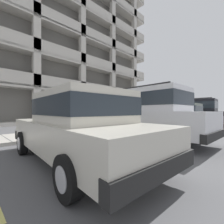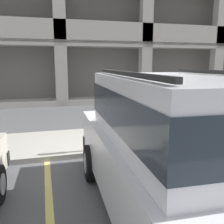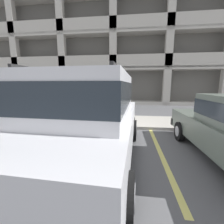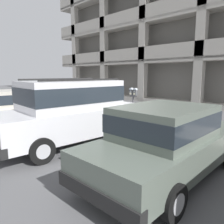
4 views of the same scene
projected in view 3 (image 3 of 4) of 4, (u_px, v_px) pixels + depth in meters
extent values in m
cube|color=#565659|center=(109.00, 131.00, 5.88)|extent=(80.00, 80.00, 0.10)
cube|color=#ADA89E|center=(113.00, 121.00, 7.13)|extent=(40.00, 2.20, 0.12)
cube|color=#606060|center=(35.00, 117.00, 7.61)|extent=(0.03, 2.16, 0.00)
cube|color=#606060|center=(113.00, 120.00, 7.12)|extent=(0.03, 2.16, 0.00)
cube|color=#606060|center=(202.00, 122.00, 6.64)|extent=(0.03, 2.16, 0.00)
cube|color=#DBD16B|center=(51.00, 141.00, 4.71)|extent=(0.12, 4.80, 0.01)
cube|color=#DBD16B|center=(158.00, 147.00, 4.31)|extent=(0.12, 4.80, 0.01)
cube|color=silver|center=(92.00, 130.00, 3.42)|extent=(2.05, 4.78, 0.80)
cube|color=silver|center=(90.00, 95.00, 3.23)|extent=(1.75, 2.98, 0.84)
cube|color=#232B33|center=(90.00, 94.00, 3.22)|extent=(1.77, 3.01, 0.46)
cube|color=black|center=(110.00, 119.00, 5.71)|extent=(1.88, 0.24, 0.24)
cube|color=silver|center=(125.00, 110.00, 5.60)|extent=(0.24, 0.04, 0.14)
cube|color=silver|center=(96.00, 110.00, 5.79)|extent=(0.24, 0.04, 0.14)
cylinder|color=black|center=(133.00, 130.00, 4.76)|extent=(0.23, 0.67, 0.66)
cylinder|color=#B2B2B7|center=(133.00, 130.00, 4.76)|extent=(0.24, 0.37, 0.36)
cylinder|color=black|center=(79.00, 128.00, 5.06)|extent=(0.23, 0.67, 0.66)
cylinder|color=#B2B2B7|center=(79.00, 128.00, 5.06)|extent=(0.24, 0.37, 0.36)
cylinder|color=black|center=(126.00, 197.00, 1.93)|extent=(0.23, 0.67, 0.66)
cylinder|color=#B2B2B7|center=(126.00, 197.00, 1.93)|extent=(0.24, 0.37, 0.36)
cylinder|color=black|center=(5.00, 182.00, 2.23)|extent=(0.23, 0.67, 0.66)
cylinder|color=#B2B2B7|center=(5.00, 182.00, 2.23)|extent=(0.24, 0.37, 0.36)
cube|color=black|center=(122.00, 72.00, 3.03)|extent=(0.17, 2.62, 0.05)
cube|color=black|center=(60.00, 73.00, 3.26)|extent=(0.17, 2.62, 0.05)
cube|color=black|center=(25.00, 120.00, 5.76)|extent=(1.74, 0.28, 0.24)
cube|color=silver|center=(38.00, 114.00, 5.66)|extent=(0.24, 0.05, 0.14)
cube|color=silver|center=(14.00, 113.00, 5.86)|extent=(0.24, 0.05, 0.14)
cylinder|color=black|center=(30.00, 130.00, 4.85)|extent=(0.20, 0.61, 0.60)
cylinder|color=#B2B2B7|center=(30.00, 130.00, 4.85)|extent=(0.20, 0.34, 0.33)
cube|color=black|center=(196.00, 122.00, 5.44)|extent=(1.74, 0.21, 0.24)
cube|color=silver|center=(211.00, 116.00, 5.40)|extent=(0.24, 0.04, 0.14)
cube|color=silver|center=(181.00, 115.00, 5.49)|extent=(0.24, 0.04, 0.14)
cylinder|color=black|center=(180.00, 131.00, 4.76)|extent=(0.18, 0.60, 0.60)
cylinder|color=#B2B2B7|center=(180.00, 131.00, 4.76)|extent=(0.19, 0.34, 0.33)
cylinder|color=#47474C|center=(112.00, 111.00, 6.08)|extent=(0.07, 0.07, 1.17)
cube|color=#47474C|center=(112.00, 96.00, 5.97)|extent=(0.28, 0.06, 0.06)
cube|color=#424447|center=(110.00, 92.00, 5.95)|extent=(0.15, 0.11, 0.22)
cylinder|color=#9EA8B2|center=(110.00, 90.00, 5.94)|extent=(0.15, 0.11, 0.15)
cube|color=#B7B293|center=(109.00, 93.00, 5.90)|extent=(0.08, 0.01, 0.08)
cube|color=#424447|center=(115.00, 92.00, 5.93)|extent=(0.15, 0.11, 0.22)
cylinder|color=#9EA8B2|center=(115.00, 90.00, 5.91)|extent=(0.15, 0.11, 0.15)
cube|color=#B7B293|center=(114.00, 93.00, 5.88)|extent=(0.08, 0.01, 0.08)
cube|color=#64625C|center=(119.00, 21.00, 17.18)|extent=(31.36, 8.80, 18.00)
cube|color=#B7B2A8|center=(118.00, 98.00, 18.19)|extent=(32.00, 10.00, 0.30)
cube|color=#B7B2A8|center=(118.00, 73.00, 17.65)|extent=(32.00, 10.00, 0.30)
cube|color=#B7B2A8|center=(113.00, 62.00, 12.76)|extent=(32.00, 0.20, 1.10)
cube|color=#B7B2A8|center=(118.00, 46.00, 17.11)|extent=(32.00, 10.00, 0.30)
cube|color=#B7B2A8|center=(113.00, 23.00, 12.22)|extent=(32.00, 0.20, 1.10)
cube|color=#B7B2A8|center=(118.00, 17.00, 16.57)|extent=(32.00, 10.00, 0.30)
cube|color=#B7B2A8|center=(9.00, 1.00, 13.06)|extent=(0.60, 0.50, 18.00)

